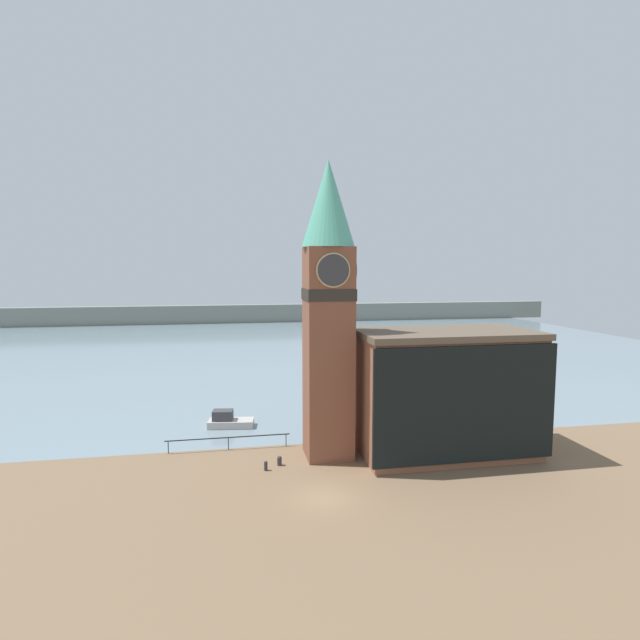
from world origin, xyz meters
The scene contains 9 objects.
ground_plane centered at (0.00, 0.00, 0.00)m, with size 160.00×160.00×0.00m, color brown.
water centered at (0.00, 70.37, 0.00)m, with size 160.00×120.00×0.00m.
far_shoreline centered at (0.00, 110.37, 2.50)m, with size 180.00×3.00×5.00m.
pier_railing centered at (-6.30, 10.12, 0.95)m, with size 10.30×0.08×1.09m.
clock_tower centered at (1.67, 7.39, 12.49)m, with size 4.16×4.16×23.48m.
pier_building centered at (11.23, 6.30, 5.09)m, with size 14.46×7.76×10.14m.
boat_near centered at (-6.27, 16.29, 0.59)m, with size 4.49×2.43×1.63m.
mooring_bollard_near centered at (-3.54, 5.22, 0.40)m, with size 0.28×0.28×0.74m.
mooring_bollard_far centered at (-2.43, 6.02, 0.40)m, with size 0.36×0.36×0.75m.
Camera 1 is at (-6.10, -31.03, 15.10)m, focal length 28.00 mm.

